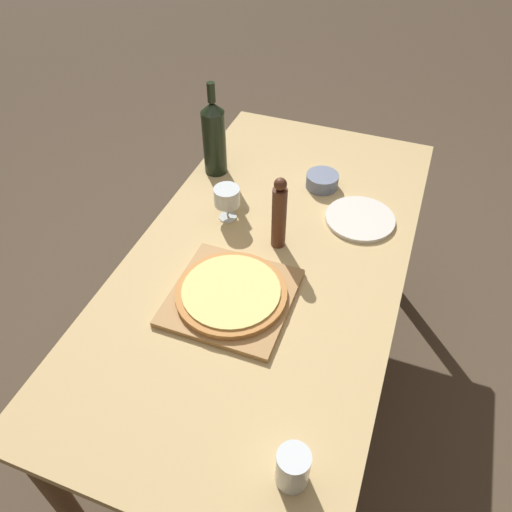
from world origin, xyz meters
TOP-DOWN VIEW (x-y plane):
  - ground_plane at (0.00, 0.00)m, footprint 12.00×12.00m
  - dining_table at (0.00, 0.00)m, footprint 0.84×1.66m
  - cutting_board at (-0.04, -0.21)m, footprint 0.34×0.34m
  - pizza at (-0.04, -0.21)m, footprint 0.32×0.32m
  - wine_bottle at (-0.34, 0.36)m, footprint 0.09×0.09m
  - pepper_mill at (0.01, 0.06)m, footprint 0.05×0.05m
  - wine_glass at (-0.19, 0.12)m, footprint 0.09×0.09m
  - small_bowl at (0.06, 0.41)m, footprint 0.12×0.12m
  - drinking_tumbler at (0.28, -0.64)m, footprint 0.07×0.07m
  - dinner_plate at (0.24, 0.27)m, footprint 0.24×0.24m

SIDE VIEW (x-z plane):
  - ground_plane at x=0.00m, z-range 0.00..0.00m
  - dining_table at x=0.00m, z-range 0.28..1.02m
  - dinner_plate at x=0.24m, z-range 0.74..0.75m
  - cutting_board at x=-0.04m, z-range 0.74..0.75m
  - small_bowl at x=0.06m, z-range 0.74..0.79m
  - pizza at x=-0.04m, z-range 0.75..0.78m
  - drinking_tumbler at x=0.28m, z-range 0.74..0.84m
  - wine_glass at x=-0.19m, z-range 0.76..0.88m
  - pepper_mill at x=0.01m, z-range 0.73..0.99m
  - wine_bottle at x=-0.34m, z-range 0.71..1.06m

